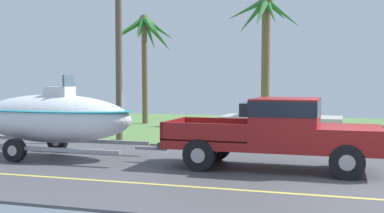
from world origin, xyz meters
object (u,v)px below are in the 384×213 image
pickup_truck_towing (285,130)px  boat_on_trailer (52,118)px  palm_tree_near_left (265,29)px  utility_pole (119,22)px  parked_sedan_near (280,122)px  palm_tree_far_left (145,36)px

pickup_truck_towing → boat_on_trailer: (-6.70, 0.00, 0.14)m
palm_tree_near_left → boat_on_trailer: bearing=-110.6°
utility_pole → parked_sedan_near: bearing=22.9°
boat_on_trailer → parked_sedan_near: boat_on_trailer is taller
pickup_truck_towing → parked_sedan_near: size_ratio=1.25×
pickup_truck_towing → boat_on_trailer: bearing=180.0°
palm_tree_far_left → palm_tree_near_left: bearing=11.6°
boat_on_trailer → palm_tree_near_left: size_ratio=0.97×
boat_on_trailer → palm_tree_far_left: bearing=97.8°
parked_sedan_near → palm_tree_far_left: palm_tree_far_left is taller
parked_sedan_near → palm_tree_near_left: 6.85m
pickup_truck_towing → palm_tree_far_left: palm_tree_far_left is taller
parked_sedan_near → palm_tree_far_left: (-7.22, 4.15, 3.75)m
palm_tree_near_left → palm_tree_far_left: size_ratio=1.17×
boat_on_trailer → utility_pole: utility_pole is taller
palm_tree_near_left → palm_tree_far_left: bearing=-168.4°
palm_tree_far_left → utility_pole: bearing=-75.5°
pickup_truck_towing → boat_on_trailer: boat_on_trailer is taller
boat_on_trailer → utility_pole: size_ratio=0.75×
pickup_truck_towing → palm_tree_near_left: palm_tree_near_left is taller
palm_tree_near_left → pickup_truck_towing: bearing=-78.6°
pickup_truck_towing → palm_tree_near_left: size_ratio=0.85×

